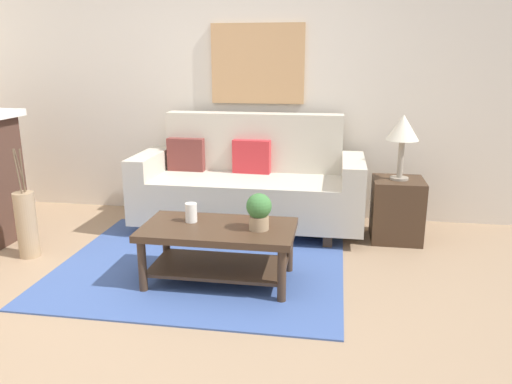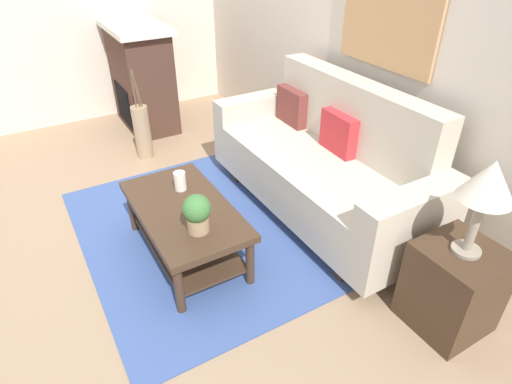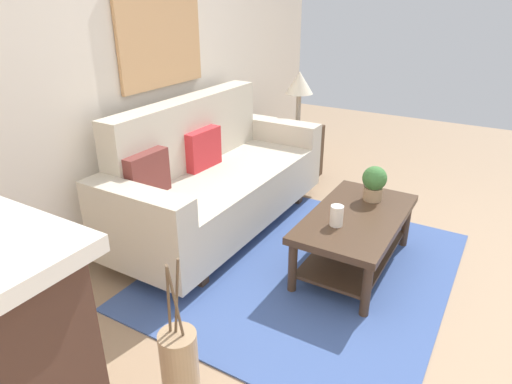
{
  "view_description": "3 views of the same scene",
  "coord_description": "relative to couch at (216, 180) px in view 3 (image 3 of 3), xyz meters",
  "views": [
    {
      "loc": [
        1.02,
        -3.08,
        1.61
      ],
      "look_at": [
        0.36,
        0.97,
        0.49
      ],
      "focal_mm": 35.03,
      "sensor_mm": 36.0,
      "label": 1
    },
    {
      "loc": [
        2.54,
        -0.56,
        2.11
      ],
      "look_at": [
        0.46,
        0.66,
        0.55
      ],
      "focal_mm": 29.85,
      "sensor_mm": 36.0,
      "label": 2
    },
    {
      "loc": [
        -2.54,
        -0.58,
        1.85
      ],
      "look_at": [
        -0.03,
        0.91,
        0.54
      ],
      "focal_mm": 31.29,
      "sensor_mm": 36.0,
      "label": 3
    }
  ],
  "objects": [
    {
      "name": "ground_plane",
      "position": [
        -0.22,
        -1.44,
        -0.43
      ],
      "size": [
        9.59,
        9.59,
        0.0
      ],
      "primitive_type": "plane",
      "color": "#9E7F60"
    },
    {
      "name": "wall_back",
      "position": [
        -0.22,
        0.54,
        0.92
      ],
      "size": [
        5.59,
        0.1,
        2.7
      ],
      "primitive_type": "cube",
      "color": "beige",
      "rests_on": "ground_plane"
    },
    {
      "name": "framed_painting",
      "position": [
        0.0,
        0.47,
        1.11
      ],
      "size": [
        0.92,
        0.03,
        0.77
      ],
      "primitive_type": "cube",
      "color": "tan"
    },
    {
      "name": "couch",
      "position": [
        0.0,
        0.0,
        0.0
      ],
      "size": [
        2.12,
        0.84,
        1.08
      ],
      "color": "beige",
      "rests_on": "ground_plane"
    },
    {
      "name": "floor_vase_branch_b",
      "position": [
        -1.69,
        -0.98,
        0.3
      ],
      "size": [
        0.04,
        0.05,
        0.36
      ],
      "primitive_type": "cylinder",
      "rotation": [
        0.11,
        -0.08,
        0.0
      ],
      "color": "brown",
      "rests_on": "floor_vase"
    },
    {
      "name": "area_rug",
      "position": [
        -0.22,
        -0.94,
        -0.42
      ],
      "size": [
        2.22,
        1.92,
        0.01
      ],
      "primitive_type": "cube",
      "color": "#3D5693",
      "rests_on": "ground_plane"
    },
    {
      "name": "floor_vase_branch_c",
      "position": [
        -1.69,
        -1.01,
        0.3
      ],
      "size": [
        0.05,
        0.03,
        0.36
      ],
      "primitive_type": "cylinder",
      "rotation": [
        -0.04,
        -0.11,
        0.0
      ],
      "color": "brown",
      "rests_on": "floor_vase"
    },
    {
      "name": "floor_vase_branch_a",
      "position": [
        -1.66,
        -1.0,
        0.3
      ],
      "size": [
        0.03,
        0.04,
        0.36
      ],
      "primitive_type": "cylinder",
      "rotation": [
        0.08,
        0.05,
        0.0
      ],
      "color": "brown",
      "rests_on": "floor_vase"
    },
    {
      "name": "tabletop_vase",
      "position": [
        -0.23,
        -1.14,
        0.07
      ],
      "size": [
        0.09,
        0.09,
        0.14
      ],
      "primitive_type": "cylinder",
      "color": "white",
      "rests_on": "coffee_table"
    },
    {
      "name": "throw_pillow_maroon",
      "position": [
        -0.65,
        0.13,
        0.25
      ],
      "size": [
        0.36,
        0.13,
        0.32
      ],
      "primitive_type": "cube",
      "rotation": [
        0.0,
        0.0,
        -0.02
      ],
      "color": "brown",
      "rests_on": "couch"
    },
    {
      "name": "table_lamp",
      "position": [
        1.36,
        -0.09,
        0.56
      ],
      "size": [
        0.28,
        0.28,
        0.57
      ],
      "color": "gray",
      "rests_on": "side_table"
    },
    {
      "name": "potted_plant_tabletop",
      "position": [
        0.28,
        -1.23,
        0.14
      ],
      "size": [
        0.18,
        0.18,
        0.26
      ],
      "color": "tan",
      "rests_on": "coffee_table"
    },
    {
      "name": "side_table",
      "position": [
        1.36,
        -0.09,
        -0.15
      ],
      "size": [
        0.44,
        0.44,
        0.56
      ],
      "primitive_type": "cube",
      "color": "#422D1E",
      "rests_on": "ground_plane"
    },
    {
      "name": "throw_pillow_crimson",
      "position": [
        0.0,
        0.13,
        0.25
      ],
      "size": [
        0.37,
        0.14,
        0.32
      ],
      "primitive_type": "cube",
      "rotation": [
        0.0,
        0.0,
        -0.04
      ],
      "color": "red",
      "rests_on": "couch"
    },
    {
      "name": "coffee_table",
      "position": [
        -0.01,
        -1.21,
        -0.12
      ],
      "size": [
        1.1,
        0.6,
        0.43
      ],
      "color": "#422D1E",
      "rests_on": "ground_plane"
    },
    {
      "name": "floor_vase",
      "position": [
        -1.68,
        -1.0,
        -0.16
      ],
      "size": [
        0.16,
        0.16,
        0.55
      ],
      "primitive_type": "cylinder",
      "color": "tan",
      "rests_on": "ground_plane"
    }
  ]
}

